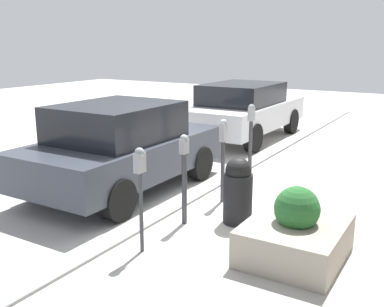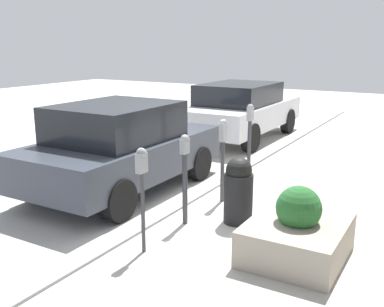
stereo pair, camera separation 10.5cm
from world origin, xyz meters
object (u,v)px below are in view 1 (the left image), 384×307
Objects in this scene: planter_box at (295,234)px; parked_car_rear at (244,110)px; parked_car_middle at (122,146)px; parking_meter_nearest at (140,176)px; parking_meter_second at (184,170)px; trash_bin at (238,190)px; parking_meter_middle at (223,148)px; parking_meter_fourth at (251,134)px.

parked_car_rear reaches higher than planter_box.
planter_box is 0.35× the size of parked_car_middle.
parking_meter_nearest is 2.12m from planter_box.
parking_meter_nearest is 1.02× the size of parking_meter_second.
parked_car_middle is at bearing -179.79° from parked_car_rear.
parking_meter_second is 6.48m from parked_car_rear.
parking_meter_nearest is at bearing -165.40° from parked_car_rear.
trash_bin is at bearing -97.72° from parked_car_middle.
parking_meter_nearest is 1.38× the size of trash_bin.
planter_box is (-1.40, -1.77, -0.64)m from parking_meter_middle.
parking_meter_nearest is at bearing 116.13° from planter_box.
parking_meter_fourth is 1.10× the size of planter_box.
planter_box is at bearing -105.57° from parked_car_middle.
parking_meter_nearest reaches higher than trash_bin.
trash_bin is at bearing 59.35° from planter_box.
parking_meter_second is 2.02m from parked_car_middle.
parked_car_rear reaches higher than parking_meter_nearest.
parked_car_rear is at bearing 14.64° from parking_meter_nearest.
parking_meter_fourth reaches higher than parking_meter_nearest.
parked_car_rear reaches higher than parking_meter_second.
parking_meter_second is at bearing 177.86° from parking_meter_middle.
parked_car_rear is at bearing 16.89° from parking_meter_second.
planter_box is 1.34m from trash_bin.
parking_meter_fourth is at bearing 0.26° from parking_meter_nearest.
parking_meter_middle reaches higher than parking_meter_nearest.
parking_meter_nearest is 3.50m from parking_meter_fourth.
parking_meter_nearest is 1.00× the size of planter_box.
parking_meter_middle is 0.31× the size of parked_car_rear.
parking_meter_second is at bearing -163.16° from parked_car_rear.
parked_car_rear is (5.42, 0.02, 0.00)m from parked_car_middle.
parked_car_rear reaches higher than parking_meter_fourth.
parked_car_middle is at bearing 82.54° from trash_bin.
parking_meter_middle is 5.38m from parked_car_rear.
parking_meter_second is 0.96× the size of parking_meter_middle.
parked_car_middle reaches higher than planter_box.
parking_meter_middle is at bearing 41.26° from trash_bin.
parking_meter_middle is 1.23m from parking_meter_fourth.
parked_car_middle is at bearing 67.11° from parking_meter_second.
parked_car_middle is at bearing 74.69° from planter_box.
parking_meter_fourth is (2.40, -0.01, 0.13)m from parking_meter_second.
parking_meter_middle is at bearing -2.14° from parking_meter_second.
planter_box is at bearing -150.12° from parked_car_rear.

